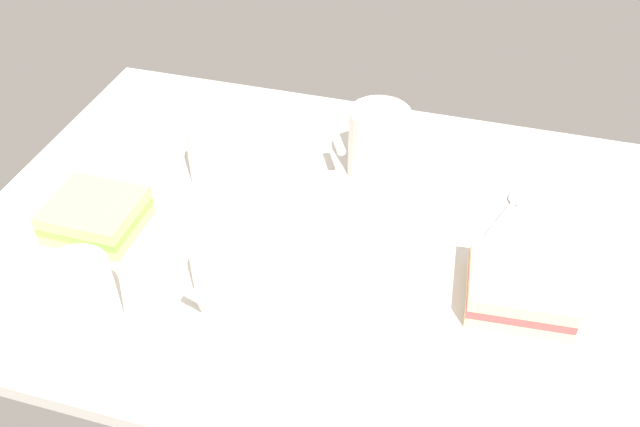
# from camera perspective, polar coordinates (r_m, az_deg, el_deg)

# --- Properties ---
(tabletop) EXTENTS (0.90, 0.64, 0.02)m
(tabletop) POSITION_cam_1_polar(r_m,az_deg,el_deg) (0.89, -0.00, -1.95)
(tabletop) COLOR beige
(tabletop) RESTS_ON ground
(coffee_mug_black) EXTENTS (0.11, 0.09, 0.10)m
(coffee_mug_black) POSITION_cam_1_polar(r_m,az_deg,el_deg) (0.95, 4.92, 6.04)
(coffee_mug_black) COLOR silver
(coffee_mug_black) RESTS_ON tabletop
(coffee_mug_milky) EXTENTS (0.08, 0.10, 0.09)m
(coffee_mug_milky) POSITION_cam_1_polar(r_m,az_deg,el_deg) (0.77, -7.95, -4.63)
(coffee_mug_milky) COLOR white
(coffee_mug_milky) RESTS_ON tabletop
(coffee_mug_spare) EXTENTS (0.08, 0.10, 0.09)m
(coffee_mug_spare) POSITION_cam_1_polar(r_m,az_deg,el_deg) (0.94, -8.62, 5.18)
(coffee_mug_spare) COLOR white
(coffee_mug_spare) RESTS_ON tabletop
(sandwich_main) EXTENTS (0.13, 0.11, 0.04)m
(sandwich_main) POSITION_cam_1_polar(r_m,az_deg,el_deg) (0.81, 16.51, -6.03)
(sandwich_main) COLOR beige
(sandwich_main) RESTS_ON tabletop
(sandwich_side) EXTENTS (0.11, 0.10, 0.04)m
(sandwich_side) POSITION_cam_1_polar(r_m,az_deg,el_deg) (0.91, -18.36, -0.17)
(sandwich_side) COLOR #DBB77A
(sandwich_side) RESTS_ON tabletop
(glass_of_milk) EXTENTS (0.07, 0.07, 0.10)m
(glass_of_milk) POSITION_cam_1_polar(r_m,az_deg,el_deg) (0.78, -19.24, -6.99)
(glass_of_milk) COLOR silver
(glass_of_milk) RESTS_ON tabletop
(spoon) EXTENTS (0.05, 0.11, 0.01)m
(spoon) POSITION_cam_1_polar(r_m,az_deg,el_deg) (0.95, 15.88, 0.74)
(spoon) COLOR silver
(spoon) RESTS_ON tabletop
(paper_napkin) EXTENTS (0.17, 0.17, 0.00)m
(paper_napkin) POSITION_cam_1_polar(r_m,az_deg,el_deg) (0.85, 1.87, -3.15)
(paper_napkin) COLOR white
(paper_napkin) RESTS_ON tabletop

